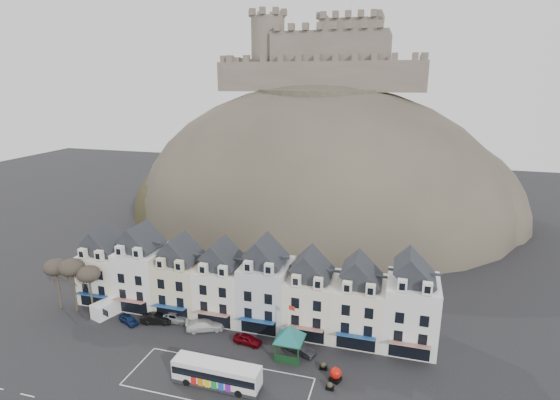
% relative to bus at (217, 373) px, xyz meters
% --- Properties ---
extents(ground, '(300.00, 300.00, 0.00)m').
position_rel_bus_xyz_m(ground, '(-2.11, -0.67, -1.66)').
color(ground, black).
rests_on(ground, ground).
extents(coach_bay_markings, '(22.00, 7.50, 0.01)m').
position_rel_bus_xyz_m(coach_bay_markings, '(-0.11, 0.58, -1.66)').
color(coach_bay_markings, silver).
rests_on(coach_bay_markings, ground).
extents(townhouse_terrace, '(54.40, 9.35, 11.80)m').
position_rel_bus_xyz_m(townhouse_terrace, '(-1.97, 15.30, 3.64)').
color(townhouse_terrace, silver).
rests_on(townhouse_terrace, ground).
extents(castle_hill, '(100.00, 76.00, 68.00)m').
position_rel_bus_xyz_m(castle_hill, '(-0.86, 68.28, -1.55)').
color(castle_hill, '#3B362E').
rests_on(castle_hill, ground).
extents(castle, '(50.20, 22.20, 22.00)m').
position_rel_bus_xyz_m(castle, '(-1.61, 75.26, 38.54)').
color(castle, brown).
rests_on(castle, ground).
extents(tree_left_far, '(3.61, 3.61, 8.24)m').
position_rel_bus_xyz_m(tree_left_far, '(-31.11, 9.83, 5.24)').
color(tree_left_far, '#31291F').
rests_on(tree_left_far, ground).
extents(tree_left_mid, '(3.78, 3.78, 8.64)m').
position_rel_bus_xyz_m(tree_left_mid, '(-28.11, 9.83, 5.59)').
color(tree_left_mid, '#31291F').
rests_on(tree_left_mid, ground).
extents(tree_left_near, '(3.43, 3.43, 7.84)m').
position_rel_bus_xyz_m(tree_left_near, '(-25.11, 9.83, 4.90)').
color(tree_left_near, '#31291F').
rests_on(tree_left_near, ground).
extents(bus, '(10.65, 2.65, 3.00)m').
position_rel_bus_xyz_m(bus, '(0.00, 0.00, 0.00)').
color(bus, '#262628').
rests_on(bus, ground).
extents(bus_shelter, '(7.32, 7.32, 4.65)m').
position_rel_bus_xyz_m(bus_shelter, '(6.84, 7.54, 1.95)').
color(bus_shelter, '#103217').
rests_on(bus_shelter, ground).
extents(red_buoy, '(1.54, 1.54, 1.77)m').
position_rel_bus_xyz_m(red_buoy, '(13.29, 4.66, -0.75)').
color(red_buoy, black).
rests_on(red_buoy, ground).
extents(flagpole, '(0.97, 0.39, 7.05)m').
position_rel_bus_xyz_m(flagpole, '(6.40, 8.78, 2.37)').
color(flagpole, silver).
rests_on(flagpole, ground).
extents(white_van, '(3.62, 5.48, 2.31)m').
position_rel_bus_xyz_m(white_van, '(-22.58, 10.36, -0.50)').
color(white_van, white).
rests_on(white_van, ground).
extents(planter_west, '(0.97, 0.66, 0.94)m').
position_rel_bus_xyz_m(planter_west, '(12.92, 2.92, -1.20)').
color(planter_west, black).
rests_on(planter_west, ground).
extents(planter_east, '(1.00, 0.67, 0.96)m').
position_rel_bus_xyz_m(planter_east, '(11.52, 6.33, -1.19)').
color(planter_east, black).
rests_on(planter_east, ground).
extents(car_navy, '(3.85, 2.73, 1.22)m').
position_rel_bus_xyz_m(car_navy, '(-18.11, 8.83, -1.05)').
color(car_navy, '#0D1C44').
rests_on(car_navy, ground).
extents(car_black, '(4.75, 2.54, 1.49)m').
position_rel_bus_xyz_m(car_black, '(-14.14, 10.02, -0.91)').
color(car_black, black).
rests_on(car_black, ground).
extents(car_silver, '(5.07, 2.61, 1.39)m').
position_rel_bus_xyz_m(car_silver, '(-11.71, 11.33, -0.96)').
color(car_silver, '#B2B5BA').
rests_on(car_silver, ground).
extents(car_white, '(5.80, 4.22, 1.56)m').
position_rel_bus_xyz_m(car_white, '(-6.51, 10.38, -0.88)').
color(car_white, silver).
rests_on(car_white, ground).
extents(car_maroon, '(4.17, 2.13, 1.36)m').
position_rel_bus_xyz_m(car_maroon, '(0.57, 8.83, -0.98)').
color(car_maroon, '#59050B').
rests_on(car_maroon, ground).
extents(car_charcoal, '(4.60, 3.02, 1.43)m').
position_rel_bus_xyz_m(car_charcoal, '(7.89, 8.83, -0.94)').
color(car_charcoal, black).
rests_on(car_charcoal, ground).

